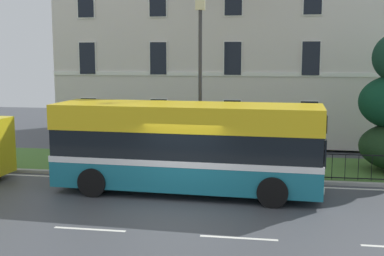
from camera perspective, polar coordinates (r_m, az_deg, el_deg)
The scene contains 6 objects.
ground_plane at distance 15.78m, azimuth -1.31°, elevation -8.83°, with size 60.00×56.00×0.18m.
georgian_townhouse at distance 29.28m, azimuth 5.50°, elevation 10.77°, with size 18.87×9.73×11.56m.
iron_verge_railing at distance 18.97m, azimuth 3.06°, elevation -3.94°, with size 13.01×0.04×0.97m.
single_decker_bus at distance 16.83m, azimuth -0.56°, elevation -2.11°, with size 9.07×2.88×3.03m.
street_lamp_post at distance 19.39m, azimuth 0.94°, elevation 6.13°, with size 0.36×0.24×6.59m.
litter_bin at distance 19.38m, azimuth 7.16°, elevation -3.63°, with size 0.56×0.56×1.06m.
Camera 1 is at (2.80, -14.04, 4.60)m, focal length 46.64 mm.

